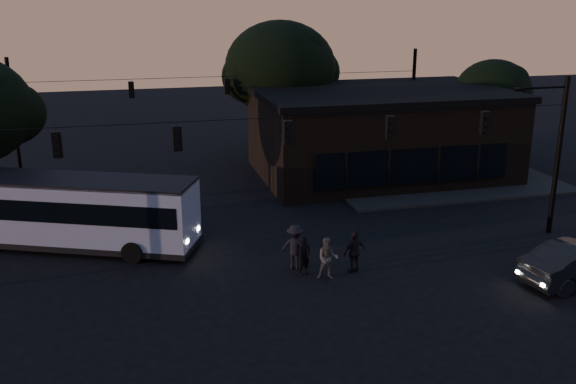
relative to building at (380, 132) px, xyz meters
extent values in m
plane|color=black|center=(-9.00, -15.97, -2.71)|extent=(120.00, 120.00, 0.00)
cube|color=black|center=(3.00, -1.97, -2.63)|extent=(14.00, 10.00, 0.15)
cube|color=black|center=(0.00, 0.03, -0.21)|extent=(15.00, 10.00, 5.00)
cube|color=black|center=(0.00, 0.03, 2.49)|extent=(15.40, 10.40, 0.40)
cube|color=black|center=(0.00, -5.09, -0.91)|extent=(11.50, 0.18, 2.00)
cylinder|color=black|center=(-5.00, 6.03, -0.71)|extent=(0.44, 0.44, 4.00)
ellipsoid|color=black|center=(-5.00, 6.03, 3.49)|extent=(7.60, 7.60, 6.46)
cylinder|color=black|center=(9.00, 2.03, -1.21)|extent=(0.44, 0.44, 3.00)
ellipsoid|color=black|center=(9.00, 2.03, 1.94)|extent=(5.20, 5.20, 4.42)
cylinder|color=black|center=(4.00, -11.97, 1.04)|extent=(0.24, 0.24, 7.50)
cylinder|color=black|center=(-9.00, -11.97, 3.49)|extent=(26.00, 0.03, 0.03)
cube|color=black|center=(-18.00, -11.97, 2.84)|extent=(0.34, 0.30, 1.00)
cube|color=black|center=(-13.50, -11.97, 2.84)|extent=(0.34, 0.30, 1.00)
cube|color=black|center=(-9.00, -11.97, 2.84)|extent=(0.34, 0.30, 1.00)
cube|color=black|center=(-4.50, -11.97, 2.84)|extent=(0.34, 0.30, 1.00)
cube|color=black|center=(0.00, -11.97, 2.84)|extent=(0.34, 0.30, 1.00)
cylinder|color=black|center=(-22.00, 4.03, 1.04)|extent=(0.24, 0.24, 7.50)
cylinder|color=black|center=(4.00, 4.03, 1.04)|extent=(0.24, 0.24, 7.50)
cylinder|color=black|center=(-9.00, 4.03, 3.29)|extent=(26.00, 0.03, 0.03)
cube|color=black|center=(-15.00, 4.03, 2.64)|extent=(0.34, 0.30, 1.00)
cube|color=black|center=(-9.00, 4.03, 2.64)|extent=(0.34, 0.30, 1.00)
cube|color=black|center=(-3.00, 4.03, 2.64)|extent=(0.34, 0.30, 1.00)
cube|color=#999FC3|center=(-18.19, -8.33, -0.89)|extent=(11.51, 6.92, 2.70)
cube|color=black|center=(-18.19, -8.33, -0.63)|extent=(11.11, 6.78, 0.93)
cube|color=black|center=(-18.19, -8.33, 0.46)|extent=(11.51, 6.92, 0.16)
cube|color=black|center=(-18.19, -8.33, -2.34)|extent=(11.63, 7.02, 0.26)
cylinder|color=black|center=(-21.35, -5.55, -2.24)|extent=(0.96, 0.61, 0.93)
cylinder|color=black|center=(-15.57, -10.88, -2.24)|extent=(0.96, 0.61, 0.93)
cylinder|color=black|center=(-14.53, -8.50, -2.24)|extent=(0.96, 0.61, 0.93)
imported|color=black|center=(-8.79, -13.83, -1.88)|extent=(0.72, 0.63, 1.65)
imported|color=#4D4B46|center=(-7.98, -14.44, -1.84)|extent=(0.98, 0.84, 1.74)
imported|color=black|center=(-6.74, -14.13, -1.79)|extent=(1.16, 0.77, 1.83)
imported|color=black|center=(-8.99, -13.14, -1.75)|extent=(1.43, 1.23, 1.92)
camera|label=1|loc=(-15.33, -37.05, 8.21)|focal=40.00mm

